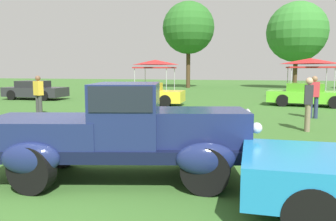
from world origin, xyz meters
TOP-DOWN VIEW (x-y plane):
  - ground_plane at (0.00, 0.00)m, footprint 120.00×120.00m
  - feature_pickup_truck at (0.70, 0.16)m, footprint 4.77×2.63m
  - show_car_charcoal at (-11.10, 13.65)m, footprint 4.01×1.73m
  - show_car_yellow at (-2.86, 12.08)m, footprint 4.07×1.87m
  - show_car_lime at (5.63, 13.88)m, footprint 4.37×2.29m
  - spectator_near_truck at (4.54, 5.99)m, footprint 0.27×0.42m
  - spectator_between_cars at (-5.97, 7.01)m, footprint 0.46×0.38m
  - spectator_by_row at (5.18, 9.06)m, footprint 0.43×0.29m
  - canopy_tent_left_field at (-4.68, 19.70)m, footprint 2.76×2.76m
  - canopy_tent_center_field at (6.40, 18.88)m, footprint 2.85×2.85m
  - treeline_far_left at (-4.21, 30.40)m, footprint 5.53×5.53m
  - treeline_mid_left at (6.86, 31.96)m, footprint 6.14×6.14m

SIDE VIEW (x-z plane):
  - ground_plane at x=0.00m, z-range 0.00..0.00m
  - show_car_yellow at x=-2.86m, z-range -0.01..1.21m
  - show_car_charcoal at x=-11.10m, z-range -0.01..1.21m
  - show_car_lime at x=5.63m, z-range -0.01..1.21m
  - feature_pickup_truck at x=0.70m, z-range 0.02..1.72m
  - spectator_near_truck at x=4.54m, z-range 0.07..1.76m
  - spectator_between_cars at x=-5.97m, z-range 0.07..1.76m
  - spectator_by_row at x=5.18m, z-range 0.07..1.76m
  - canopy_tent_left_field at x=-4.68m, z-range 1.07..3.78m
  - canopy_tent_center_field at x=6.40m, z-range 1.07..3.78m
  - treeline_mid_left at x=6.86m, z-range 1.36..10.25m
  - treeline_far_left at x=-4.21m, z-range 1.79..10.95m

